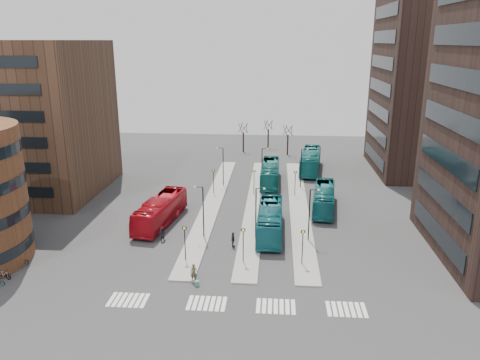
# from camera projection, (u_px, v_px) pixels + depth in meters

# --- Properties ---
(ground) EXTENTS (160.00, 160.00, 0.00)m
(ground) POSITION_uv_depth(u_px,v_px,m) (212.00, 331.00, 36.78)
(ground) COLOR #2E2E30
(ground) RESTS_ON ground
(island_left) EXTENTS (2.50, 45.00, 0.15)m
(island_left) POSITION_uv_depth(u_px,v_px,m) (213.00, 203.00, 65.71)
(island_left) COLOR gray
(island_left) RESTS_ON ground
(island_mid) EXTENTS (2.50, 45.00, 0.15)m
(island_mid) POSITION_uv_depth(u_px,v_px,m) (255.00, 204.00, 65.26)
(island_mid) COLOR gray
(island_mid) RESTS_ON ground
(island_right) EXTENTS (2.50, 45.00, 0.15)m
(island_right) POSITION_uv_depth(u_px,v_px,m) (298.00, 205.00, 64.80)
(island_right) COLOR gray
(island_right) RESTS_ON ground
(suitcase) EXTENTS (0.50, 0.46, 0.50)m
(suitcase) POSITION_uv_depth(u_px,v_px,m) (197.00, 283.00, 43.49)
(suitcase) COLOR #1B3698
(suitcase) RESTS_ON ground
(red_bus) EXTENTS (4.53, 12.34, 3.36)m
(red_bus) POSITION_uv_depth(u_px,v_px,m) (161.00, 211.00, 58.01)
(red_bus) COLOR #AF0D19
(red_bus) RESTS_ON ground
(teal_bus_a) EXTENTS (2.90, 11.98, 3.33)m
(teal_bus_a) POSITION_uv_depth(u_px,v_px,m) (270.00, 220.00, 55.01)
(teal_bus_a) COLOR #166570
(teal_bus_a) RESTS_ON ground
(teal_bus_b) EXTENTS (2.88, 11.95, 3.32)m
(teal_bus_b) POSITION_uv_depth(u_px,v_px,m) (270.00, 173.00, 74.42)
(teal_bus_b) COLOR #136360
(teal_bus_b) RESTS_ON ground
(teal_bus_c) EXTENTS (3.93, 11.44, 3.12)m
(teal_bus_c) POSITION_uv_depth(u_px,v_px,m) (324.00, 198.00, 62.86)
(teal_bus_c) COLOR #145F65
(teal_bus_c) RESTS_ON ground
(teal_bus_d) EXTENTS (4.55, 13.25, 3.62)m
(teal_bus_d) POSITION_uv_depth(u_px,v_px,m) (310.00, 161.00, 81.40)
(teal_bus_d) COLOR #166F71
(teal_bus_d) RESTS_ON ground
(traveller) EXTENTS (0.68, 0.47, 1.80)m
(traveller) POSITION_uv_depth(u_px,v_px,m) (194.00, 273.00, 44.11)
(traveller) COLOR #4C452D
(traveller) RESTS_ON ground
(commuter_a) EXTENTS (0.77, 0.60, 1.58)m
(commuter_a) POSITION_uv_depth(u_px,v_px,m) (162.00, 234.00, 53.18)
(commuter_a) COLOR black
(commuter_a) RESTS_ON ground
(commuter_b) EXTENTS (0.64, 1.08, 1.73)m
(commuter_b) POSITION_uv_depth(u_px,v_px,m) (233.00, 240.00, 51.54)
(commuter_b) COLOR black
(commuter_b) RESTS_ON ground
(commuter_c) EXTENTS (1.20, 1.21, 1.68)m
(commuter_c) POSITION_uv_depth(u_px,v_px,m) (265.00, 230.00, 54.25)
(commuter_c) COLOR black
(commuter_c) RESTS_ON ground
(bicycle_mid) EXTENTS (1.68, 0.74, 0.97)m
(bicycle_mid) POSITION_uv_depth(u_px,v_px,m) (4.00, 275.00, 44.66)
(bicycle_mid) COLOR gray
(bicycle_mid) RESTS_ON ground
(bicycle_far) EXTENTS (1.84, 0.90, 0.93)m
(bicycle_far) POSITION_uv_depth(u_px,v_px,m) (20.00, 261.00, 47.43)
(bicycle_far) COLOR gray
(bicycle_far) RESTS_ON ground
(crosswalk_stripes) EXTENTS (22.35, 2.40, 0.01)m
(crosswalk_stripes) POSITION_uv_depth(u_px,v_px,m) (238.00, 305.00, 40.47)
(crosswalk_stripes) COLOR silver
(crosswalk_stripes) RESTS_ON ground
(office_block) EXTENTS (25.00, 20.12, 22.00)m
(office_block) POSITION_uv_depth(u_px,v_px,m) (13.00, 118.00, 68.64)
(office_block) COLOR #493122
(office_block) RESTS_ON ground
(tower_far) EXTENTS (20.12, 20.00, 30.00)m
(tower_far) POSITION_uv_depth(u_px,v_px,m) (442.00, 84.00, 77.81)
(tower_far) COLOR black
(tower_far) RESTS_ON ground
(sign_poles) EXTENTS (12.45, 22.12, 3.65)m
(sign_poles) POSITION_uv_depth(u_px,v_px,m) (250.00, 205.00, 57.93)
(sign_poles) COLOR black
(sign_poles) RESTS_ON ground
(lamp_posts) EXTENTS (14.04, 20.24, 6.12)m
(lamp_posts) POSITION_uv_depth(u_px,v_px,m) (260.00, 184.00, 62.29)
(lamp_posts) COLOR black
(lamp_posts) RESTS_ON ground
(bare_trees) EXTENTS (10.97, 8.14, 5.90)m
(bare_trees) POSITION_uv_depth(u_px,v_px,m) (266.00, 138.00, 95.64)
(bare_trees) COLOR black
(bare_trees) RESTS_ON ground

